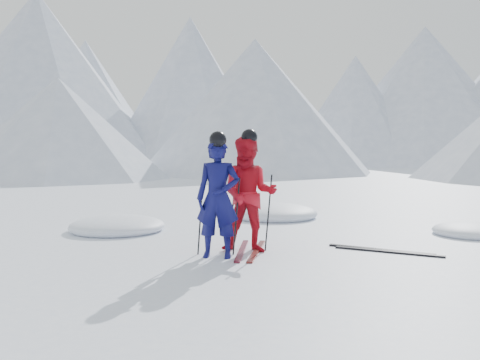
# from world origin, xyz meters

# --- Properties ---
(ground) EXTENTS (160.00, 160.00, 0.00)m
(ground) POSITION_xyz_m (0.00, 0.00, 0.00)
(ground) COLOR white
(ground) RESTS_ON ground
(mountain_range) EXTENTS (106.15, 62.94, 15.53)m
(mountain_range) POSITION_xyz_m (5.71, 35.31, 6.72)
(mountain_range) COLOR #B2BCD1
(mountain_range) RESTS_ON ground
(skier_blue) EXTENTS (0.67, 0.45, 1.80)m
(skier_blue) POSITION_xyz_m (-2.26, -0.78, 0.90)
(skier_blue) COLOR #0C0D4A
(skier_blue) RESTS_ON ground
(skier_red) EXTENTS (0.90, 0.71, 1.85)m
(skier_red) POSITION_xyz_m (-1.83, -0.31, 0.93)
(skier_red) COLOR red
(skier_red) RESTS_ON ground
(pole_blue_left) EXTENTS (0.12, 0.08, 1.20)m
(pole_blue_left) POSITION_xyz_m (-2.56, -0.63, 0.60)
(pole_blue_left) COLOR black
(pole_blue_left) RESTS_ON ground
(pole_blue_right) EXTENTS (0.12, 0.07, 1.20)m
(pole_blue_right) POSITION_xyz_m (-2.01, -0.53, 0.60)
(pole_blue_right) COLOR black
(pole_blue_right) RESTS_ON ground
(pole_red_left) EXTENTS (0.12, 0.10, 1.23)m
(pole_red_left) POSITION_xyz_m (-2.13, -0.06, 0.62)
(pole_red_left) COLOR black
(pole_red_left) RESTS_ON ground
(pole_red_right) EXTENTS (0.12, 0.09, 1.23)m
(pole_red_right) POSITION_xyz_m (-1.53, -0.16, 0.62)
(pole_red_right) COLOR black
(pole_red_right) RESTS_ON ground
(ski_worn_left) EXTENTS (0.14, 1.70, 0.03)m
(ski_worn_left) POSITION_xyz_m (-1.95, -0.31, 0.01)
(ski_worn_left) COLOR black
(ski_worn_left) RESTS_ON ground
(ski_worn_right) EXTENTS (0.16, 1.70, 0.03)m
(ski_worn_right) POSITION_xyz_m (-1.71, -0.31, 0.01)
(ski_worn_right) COLOR black
(ski_worn_right) RESTS_ON ground
(ski_loose_a) EXTENTS (1.60, 0.74, 0.03)m
(ski_loose_a) POSITION_xyz_m (0.27, 0.02, 0.01)
(ski_loose_a) COLOR black
(ski_loose_a) RESTS_ON ground
(ski_loose_b) EXTENTS (1.62, 0.69, 0.03)m
(ski_loose_b) POSITION_xyz_m (0.37, -0.13, 0.01)
(ski_loose_b) COLOR black
(ski_loose_b) RESTS_ON ground
(snow_lumps) EXTENTS (8.59, 4.36, 0.46)m
(snow_lumps) POSITION_xyz_m (-2.11, 2.63, 0.00)
(snow_lumps) COLOR white
(snow_lumps) RESTS_ON ground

